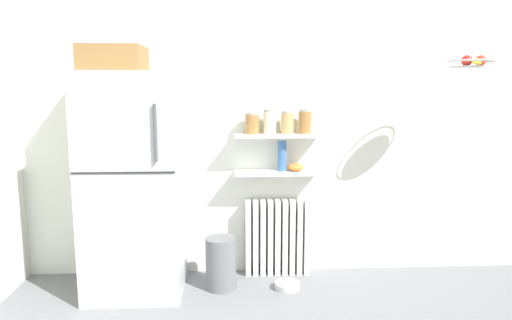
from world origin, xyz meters
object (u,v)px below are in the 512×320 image
Objects in this scene: storage_jar_0 at (252,123)px; shelf_bowl at (296,167)px; hanging_fruit_basket at (472,62)px; storage_jar_3 at (305,122)px; refrigerator at (133,179)px; trash_bin at (221,263)px; storage_jar_1 at (270,122)px; storage_jar_2 at (287,123)px; vase at (282,156)px; radiator at (277,237)px; pet_food_bowl at (287,286)px.

storage_jar_0 reaches higher than shelf_bowl.
storage_jar_3 is at bearing 159.43° from hanging_fruit_basket.
refrigerator is 4.54× the size of trash_bin.
storage_jar_3 is 0.38m from shelf_bowl.
storage_jar_3 is (1.37, 0.23, 0.42)m from refrigerator.
storage_jar_0 reaches higher than trash_bin.
refrigerator is at bearing -168.14° from storage_jar_1.
trash_bin is (0.67, -0.02, -0.69)m from refrigerator.
hanging_fruit_basket is (1.44, -0.43, 0.46)m from storage_jar_1.
vase is (-0.04, -0.00, -0.28)m from storage_jar_2.
trash_bin is (-0.26, -0.25, -1.10)m from storage_jar_0.
trash_bin is (-0.41, -0.25, -1.11)m from storage_jar_1.
hanging_fruit_basket reaches higher than vase.
hanging_fruit_basket reaches higher than trash_bin.
radiator is 1.55× the size of trash_bin.
storage_jar_0 is at bearing 13.66° from refrigerator.
hanging_fruit_basket is at bearing -17.87° from vase.
storage_jar_1 is at bearing 11.86° from refrigerator.
shelf_bowl is 0.34× the size of trash_bin.
radiator is at bearing 30.01° from trash_bin.
shelf_bowl is (0.22, -0.00, -0.38)m from storage_jar_1.
refrigerator reaches higher than pet_food_bowl.
storage_jar_3 is 0.79× the size of vase.
storage_jar_0 is 0.70× the size of vase.
refrigerator is at bearing -166.34° from storage_jar_0.
shelf_bowl is at bearing -0.00° from storage_jar_2.
radiator reaches higher than pet_food_bowl.
storage_jar_1 is 0.30m from vase.
shelf_bowl reaches higher than pet_food_bowl.
storage_jar_0 is 1.15m from trash_bin.
storage_jar_2 is 0.94× the size of storage_jar_3.
storage_jar_0 is at bearing -180.00° from storage_jar_3.
trash_bin reaches higher than pet_food_bowl.
storage_jar_2 is 0.75× the size of vase.
vase is 1.00m from trash_bin.
hanging_fruit_basket is at bearing -20.57° from storage_jar_3.
hanging_fruit_basket reaches higher than storage_jar_3.
storage_jar_1 is at bearing 163.33° from hanging_fruit_basket.
shelf_bowl is (0.37, 0.00, -0.37)m from storage_jar_0.
storage_jar_1 is 0.80× the size of vase.
refrigerator is 5.57× the size of hanging_fruit_basket.
shelf_bowl is at bearing 0.00° from storage_jar_0.
storage_jar_1 is at bearing 0.00° from storage_jar_0.
refrigerator is 2.92× the size of radiator.
refrigerator is 10.71× the size of storage_jar_0.
storage_jar_3 is at bearing 59.60° from pet_food_bowl.
refrigerator reaches higher than storage_jar_1.
storage_jar_2 is 0.45× the size of trash_bin.
pet_food_bowl is (-0.17, -0.28, -1.29)m from storage_jar_3.
radiator is 0.99m from storage_jar_2.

